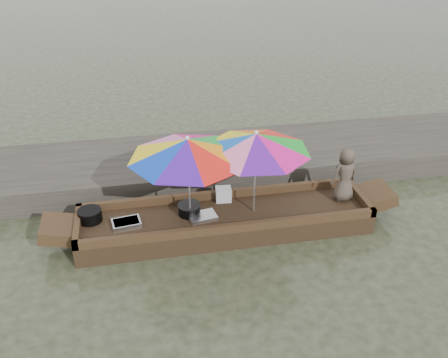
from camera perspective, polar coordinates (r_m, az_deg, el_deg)
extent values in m
plane|color=#252D1A|center=(8.99, 0.12, -5.87)|extent=(80.00, 80.00, 0.00)
cube|color=#2D2B26|center=(10.72, -2.12, 1.91)|extent=(22.00, 2.20, 0.50)
cube|color=black|center=(8.89, 0.12, -4.95)|extent=(5.13, 1.20, 0.35)
cylinder|color=black|center=(8.86, -15.07, -4.04)|extent=(0.41, 0.41, 0.21)
cube|color=silver|center=(8.63, -11.09, -5.00)|extent=(0.52, 0.39, 0.09)
cube|color=silver|center=(8.68, -2.48, -4.31)|extent=(0.53, 0.41, 0.06)
cylinder|color=black|center=(8.77, -4.00, -3.51)|extent=(0.38, 0.38, 0.18)
cube|color=silver|center=(9.11, -0.07, -1.76)|extent=(0.30, 0.24, 0.26)
imported|color=#493F35|center=(9.22, 13.66, 0.51)|extent=(0.56, 0.42, 1.03)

